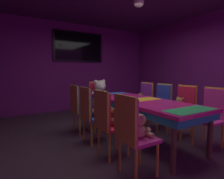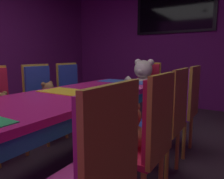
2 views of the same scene
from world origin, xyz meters
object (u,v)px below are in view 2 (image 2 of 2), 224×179
at_px(chair_left_3, 71,89).
at_px(teddy_right_1, 130,129).
at_px(teddy_left_1, 2,106).
at_px(king_teddy_bear, 143,80).
at_px(chair_right_2, 170,113).
at_px(chair_right_3, 186,101).
at_px(banquet_table, 76,101).
at_px(chair_right_0, 98,170).
at_px(teddy_right_3, 173,102).
at_px(chair_left_2, 41,94).
at_px(teddy_left_2, 49,96).
at_px(chair_right_1, 149,132).
at_px(wall_tv, 174,9).
at_px(throne_chair, 147,86).

height_order(chair_left_3, teddy_right_1, chair_left_3).
xyz_separation_m(teddy_left_1, king_teddy_bear, (0.74, 1.90, 0.14)).
relative_size(teddy_left_1, king_teddy_bear, 0.45).
distance_m(chair_right_2, king_teddy_bear, 1.56).
height_order(teddy_right_1, chair_right_3, chair_right_3).
xyz_separation_m(banquet_table, chair_right_0, (0.87, -0.84, -0.06)).
xyz_separation_m(chair_right_0, chair_right_2, (-0.03, 1.12, 0.00)).
xyz_separation_m(chair_right_3, teddy_right_3, (-0.14, 0.00, -0.02)).
relative_size(chair_left_2, king_teddy_bear, 1.59).
bearing_deg(chair_left_3, teddy_left_2, -76.09).
bearing_deg(chair_right_0, chair_right_1, -90.61).
distance_m(chair_right_0, chair_right_1, 0.57).
xyz_separation_m(chair_right_2, teddy_right_3, (-0.14, 0.57, -0.02)).
bearing_deg(teddy_right_3, banquet_table, 50.34).
distance_m(teddy_right_3, king_teddy_bear, 1.03).
bearing_deg(wall_tv, throne_chair, -90.00).
height_order(teddy_left_2, king_teddy_bear, king_teddy_bear).
bearing_deg(chair_right_1, teddy_right_3, -81.29).
relative_size(teddy_left_1, teddy_left_2, 0.86).
xyz_separation_m(chair_left_2, teddy_right_3, (1.58, 0.55, -0.02)).
bearing_deg(teddy_right_3, chair_left_3, -0.74).
bearing_deg(chair_left_3, teddy_right_1, -35.56).
bearing_deg(chair_right_2, teddy_left_1, 20.33).
height_order(teddy_left_1, chair_right_0, chair_right_0).
xyz_separation_m(banquet_table, chair_right_2, (0.85, 0.28, -0.06)).
distance_m(banquet_table, chair_right_3, 1.21).
bearing_deg(teddy_left_1, throne_chair, 70.25).
distance_m(teddy_left_1, chair_right_3, 1.97).
xyz_separation_m(chair_right_1, chair_right_2, (-0.03, 0.56, 0.00)).
bearing_deg(chair_left_3, chair_right_1, -33.25).
bearing_deg(chair_right_1, throne_chair, -66.56).
distance_m(banquet_table, throne_chair, 1.76).
relative_size(teddy_left_2, chair_right_2, 0.33).
xyz_separation_m(chair_right_0, teddy_right_1, (-0.14, 0.57, -0.01)).
bearing_deg(wall_tv, king_teddy_bear, -90.00).
height_order(banquet_table, chair_left_2, chair_left_2).
xyz_separation_m(chair_right_1, chair_right_3, (-0.03, 1.13, 0.00)).
distance_m(chair_right_3, teddy_right_3, 0.14).
bearing_deg(chair_right_0, chair_right_2, -88.66).
height_order(throne_chair, king_teddy_bear, king_teddy_bear).
bearing_deg(banquet_table, teddy_left_1, -157.60).
relative_size(banquet_table, chair_right_2, 2.46).
bearing_deg(wall_tv, teddy_right_1, -77.73).
height_order(chair_left_3, king_teddy_bear, king_teddy_bear).
bearing_deg(teddy_right_1, wall_tv, -77.73).
height_order(chair_right_3, throne_chair, same).
bearing_deg(banquet_table, chair_right_1, -17.19).
height_order(banquet_table, teddy_left_1, banquet_table).
height_order(chair_right_0, throne_chair, same).
height_order(chair_right_1, teddy_right_1, chair_right_1).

